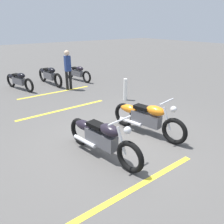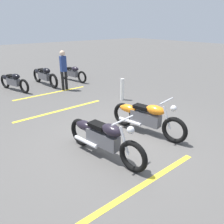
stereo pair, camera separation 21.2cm
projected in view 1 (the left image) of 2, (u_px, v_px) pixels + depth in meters
name	position (u px, v px, depth m)	size (l,w,h in m)	color
ground_plane	(119.00, 139.00, 5.76)	(60.00, 60.00, 0.00)	#514F4C
motorcycle_bright_foreground	(146.00, 117.00, 5.90)	(2.21, 0.73, 1.04)	black
motorcycle_dark_foreground	(100.00, 137.00, 4.89)	(2.22, 0.69, 1.04)	black
motorcycle_row_far_left	(77.00, 73.00, 11.50)	(1.97, 0.47, 0.75)	black
motorcycle_row_left	(49.00, 75.00, 10.78)	(2.22, 0.37, 0.84)	black
motorcycle_row_center	(19.00, 80.00, 9.94)	(1.97, 0.65, 0.76)	black
bystander_near_row	(68.00, 68.00, 9.72)	(0.22, 0.29, 1.70)	black
bollard_post	(125.00, 89.00, 8.55)	(0.14, 0.14, 0.82)	white
parking_stripe_near	(135.00, 188.00, 4.05)	(3.20, 0.12, 0.01)	yellow
parking_stripe_mid	(63.00, 110.00, 7.71)	(3.20, 0.12, 0.01)	yellow
parking_stripe_far	(56.00, 92.00, 9.63)	(3.20, 0.12, 0.01)	yellow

